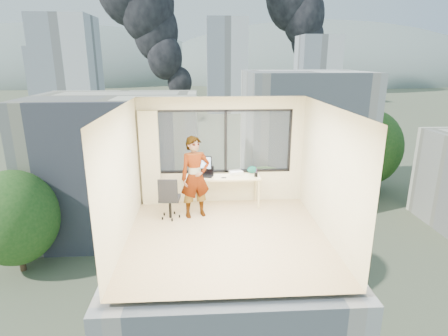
{
  "coord_description": "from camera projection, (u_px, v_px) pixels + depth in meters",
  "views": [
    {
      "loc": [
        -0.46,
        -6.69,
        3.45
      ],
      "look_at": [
        0.0,
        1.0,
        1.15
      ],
      "focal_mm": 29.44,
      "sensor_mm": 36.0,
      "label": 1
    }
  ],
  "objects": [
    {
      "name": "far_tower_d",
      "position": [
        54.0,
        75.0,
        148.26
      ],
      "size": [
        16.0,
        14.0,
        22.0
      ],
      "primitive_type": "cube",
      "color": "silver",
      "rests_on": "exterior_ground"
    },
    {
      "name": "tree_a",
      "position": [
        16.0,
        228.0,
        30.39
      ],
      "size": [
        7.0,
        7.0,
        8.0
      ],
      "primitive_type": null,
      "color": "#1F4D19",
      "rests_on": "exterior_ground"
    },
    {
      "name": "far_tower_a",
      "position": [
        69.0,
        72.0,
        96.24
      ],
      "size": [
        14.0,
        14.0,
        28.0
      ],
      "primitive_type": "cube",
      "color": "silver",
      "rests_on": "exterior_ground"
    },
    {
      "name": "floor",
      "position": [
        227.0,
        237.0,
        7.41
      ],
      "size": [
        4.0,
        4.0,
        0.01
      ],
      "primitive_type": "cube",
      "color": "tan",
      "rests_on": "ground"
    },
    {
      "name": "wall_front",
      "position": [
        237.0,
        219.0,
        5.13
      ],
      "size": [
        4.0,
        0.01,
        2.6
      ],
      "primitive_type": "cube",
      "color": "beige",
      "rests_on": "ground"
    },
    {
      "name": "person",
      "position": [
        195.0,
        177.0,
        8.15
      ],
      "size": [
        0.78,
        0.63,
        1.85
      ],
      "primitive_type": "imported",
      "rotation": [
        0.0,
        0.0,
        0.33
      ],
      "color": "#2D2D33",
      "rests_on": "floor"
    },
    {
      "name": "curtain",
      "position": [
        150.0,
        159.0,
        8.78
      ],
      "size": [
        0.45,
        0.14,
        2.3
      ],
      "primitive_type": "cube",
      "color": "#F7EDC1",
      "rests_on": "floor"
    },
    {
      "name": "near_bldg_b",
      "position": [
        301.0,
        137.0,
        46.16
      ],
      "size": [
        14.0,
        13.0,
        16.0
      ],
      "primitive_type": "cube",
      "color": "white",
      "rests_on": "exterior_ground"
    },
    {
      "name": "game_console",
      "position": [
        236.0,
        172.0,
        8.96
      ],
      "size": [
        0.36,
        0.32,
        0.07
      ],
      "primitive_type": "cube",
      "rotation": [
        0.0,
        0.0,
        0.25
      ],
      "color": "white",
      "rests_on": "desk"
    },
    {
      "name": "desk",
      "position": [
        222.0,
        191.0,
        8.89
      ],
      "size": [
        1.8,
        0.6,
        0.75
      ],
      "primitive_type": "cube",
      "color": "beige",
      "rests_on": "floor"
    },
    {
      "name": "chair",
      "position": [
        170.0,
        197.0,
        8.17
      ],
      "size": [
        0.54,
        0.54,
        0.99
      ],
      "primitive_type": null,
      "rotation": [
        0.0,
        0.0,
        -0.07
      ],
      "color": "black",
      "rests_on": "floor"
    },
    {
      "name": "tree_c",
      "position": [
        369.0,
        155.0,
        49.51
      ],
      "size": [
        8.4,
        8.4,
        10.0
      ],
      "primitive_type": null,
      "color": "#1F4D19",
      "rests_on": "exterior_ground"
    },
    {
      "name": "cellphone",
      "position": [
        224.0,
        178.0,
        8.66
      ],
      "size": [
        0.11,
        0.05,
        0.01
      ],
      "primitive_type": "cube",
      "rotation": [
        0.0,
        0.0,
        -0.01
      ],
      "color": "black",
      "rests_on": "desk"
    },
    {
      "name": "handbag",
      "position": [
        252.0,
        170.0,
        8.98
      ],
      "size": [
        0.25,
        0.13,
        0.18
      ],
      "primitive_type": "ellipsoid",
      "rotation": [
        0.0,
        0.0,
        0.05
      ],
      "color": "#0C4C47",
      "rests_on": "desk"
    },
    {
      "name": "pen_cup",
      "position": [
        256.0,
        174.0,
        8.74
      ],
      "size": [
        0.1,
        0.1,
        0.1
      ],
      "primitive_type": "cylinder",
      "rotation": [
        0.0,
        0.0,
        0.27
      ],
      "color": "black",
      "rests_on": "desk"
    },
    {
      "name": "hill_a",
      "position": [
        60.0,
        80.0,
        310.52
      ],
      "size": [
        288.0,
        216.0,
        90.0
      ],
      "primitive_type": "ellipsoid",
      "color": "slate",
      "rests_on": "exterior_ground"
    },
    {
      "name": "laptop",
      "position": [
        206.0,
        172.0,
        8.74
      ],
      "size": [
        0.42,
        0.43,
        0.21
      ],
      "primitive_type": null,
      "rotation": [
        0.0,
        0.0,
        -0.3
      ],
      "color": "black",
      "rests_on": "desk"
    },
    {
      "name": "near_bldg_a",
      "position": [
        119.0,
        165.0,
        37.59
      ],
      "size": [
        16.0,
        12.0,
        14.0
      ],
      "primitive_type": "cube",
      "color": "#ECE7C6",
      "rests_on": "exterior_ground"
    },
    {
      "name": "monitor",
      "position": [
        202.0,
        165.0,
        8.81
      ],
      "size": [
        0.5,
        0.27,
        0.49
      ],
      "primitive_type": null,
      "rotation": [
        0.0,
        0.0,
        -0.35
      ],
      "color": "black",
      "rests_on": "desk"
    },
    {
      "name": "hill_b",
      "position": [
        315.0,
        79.0,
        323.21
      ],
      "size": [
        300.0,
        220.0,
        96.0
      ],
      "primitive_type": "ellipsoid",
      "color": "slate",
      "rests_on": "exterior_ground"
    },
    {
      "name": "ceiling",
      "position": [
        227.0,
        107.0,
        6.67
      ],
      "size": [
        4.0,
        4.0,
        0.01
      ],
      "primitive_type": "cube",
      "color": "white",
      "rests_on": "ground"
    },
    {
      "name": "wall_right",
      "position": [
        329.0,
        174.0,
        7.16
      ],
      "size": [
        0.01,
        4.0,
        2.6
      ],
      "primitive_type": "cube",
      "color": "beige",
      "rests_on": "ground"
    },
    {
      "name": "far_tower_c",
      "position": [
        317.0,
        70.0,
        144.18
      ],
      "size": [
        15.0,
        15.0,
        26.0
      ],
      "primitive_type": "cube",
      "color": "silver",
      "rests_on": "exterior_ground"
    },
    {
      "name": "tree_b",
      "position": [
        263.0,
        238.0,
        27.58
      ],
      "size": [
        7.6,
        7.6,
        9.0
      ],
      "primitive_type": null,
      "color": "#1F4D19",
      "rests_on": "exterior_ground"
    },
    {
      "name": "wall_left",
      "position": [
        122.0,
        177.0,
        6.92
      ],
      "size": [
        0.01,
        4.0,
        2.6
      ],
      "primitive_type": "cube",
      "color": "beige",
      "rests_on": "ground"
    },
    {
      "name": "smoke_plume_b",
      "position": [
        323.0,
        4.0,
        165.42
      ],
      "size": [
        30.0,
        18.0,
        70.0
      ],
      "primitive_type": null,
      "color": "black",
      "rests_on": "exterior_ground"
    },
    {
      "name": "exterior_ground",
      "position": [
        203.0,
        111.0,
        126.18
      ],
      "size": [
        400.0,
        400.0,
        0.04
      ],
      "primitive_type": "cube",
      "color": "#515B3D",
      "rests_on": "ground"
    },
    {
      "name": "far_tower_b",
      "position": [
        226.0,
        66.0,
        122.35
      ],
      "size": [
        13.0,
        13.0,
        30.0
      ],
      "primitive_type": "cube",
      "color": "silver",
      "rests_on": "exterior_ground"
    },
    {
      "name": "window_wall",
      "position": [
        224.0,
        141.0,
        8.89
      ],
      "size": [
        3.3,
        0.16,
        1.55
      ],
      "primitive_type": null,
      "color": "black",
      "rests_on": "ground"
    }
  ]
}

